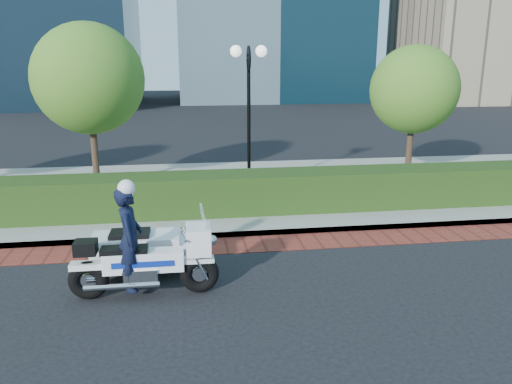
{
  "coord_description": "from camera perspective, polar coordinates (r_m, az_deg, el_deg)",
  "views": [
    {
      "loc": [
        -0.85,
        -8.81,
        3.97
      ],
      "look_at": [
        0.77,
        2.26,
        1.0
      ],
      "focal_mm": 35.0,
      "sensor_mm": 36.0,
      "label": 1
    }
  ],
  "objects": [
    {
      "name": "lamppost",
      "position": [
        14.17,
        -0.83,
        10.78
      ],
      "size": [
        1.02,
        0.7,
        4.21
      ],
      "color": "black",
      "rests_on": "sidewalk"
    },
    {
      "name": "police_motorcycle",
      "position": [
        9.14,
        -13.21,
        -6.43
      ],
      "size": [
        2.57,
        1.8,
        2.08
      ],
      "rotation": [
        0.0,
        0.0,
        -0.01
      ],
      "color": "black",
      "rests_on": "ground"
    },
    {
      "name": "tree_c",
      "position": [
        17.01,
        17.61,
        11.09
      ],
      "size": [
        2.8,
        2.8,
        4.3
      ],
      "color": "#332319",
      "rests_on": "sidewalk"
    },
    {
      "name": "hedge_main",
      "position": [
        12.88,
        -4.27,
        -0.12
      ],
      "size": [
        18.0,
        1.2,
        1.0
      ],
      "primitive_type": "cube",
      "color": "black",
      "rests_on": "sidewalk"
    },
    {
      "name": "ground",
      "position": [
        9.7,
        -2.62,
        -9.31
      ],
      "size": [
        120.0,
        120.0,
        0.0
      ],
      "primitive_type": "plane",
      "color": "black",
      "rests_on": "ground"
    },
    {
      "name": "brick_strip",
      "position": [
        11.08,
        -3.41,
        -6.12
      ],
      "size": [
        60.0,
        1.0,
        0.01
      ],
      "primitive_type": "cube",
      "color": "maroon",
      "rests_on": "ground"
    },
    {
      "name": "tree_b",
      "position": [
        15.55,
        -18.58,
        12.14
      ],
      "size": [
        3.2,
        3.2,
        4.89
      ],
      "color": "#332319",
      "rests_on": "sidewalk"
    },
    {
      "name": "sidewalk",
      "position": [
        15.34,
        -4.89,
        0.11
      ],
      "size": [
        60.0,
        8.0,
        0.15
      ],
      "primitive_type": "cube",
      "color": "gray",
      "rests_on": "ground"
    }
  ]
}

